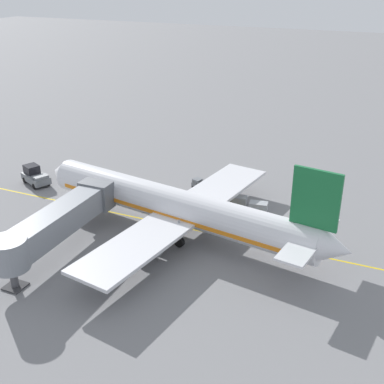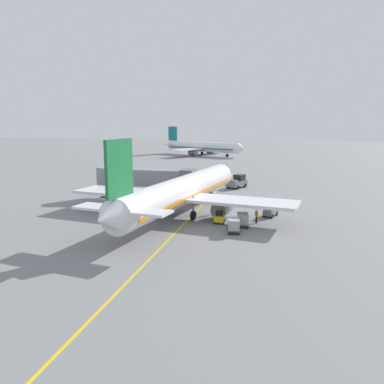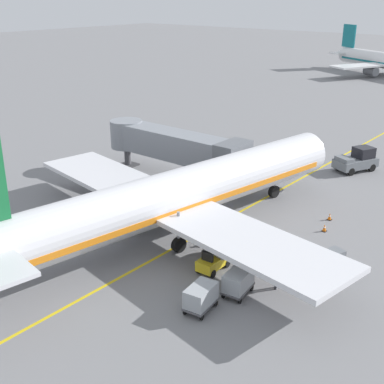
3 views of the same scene
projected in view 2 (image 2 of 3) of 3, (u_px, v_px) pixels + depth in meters
ground_plane at (195, 213)px, 53.45m from camera, size 400.00×400.00×0.00m
gate_lead_in_line at (195, 213)px, 53.45m from camera, size 0.24×80.00×0.01m
parked_airliner at (182, 191)px, 51.48m from camera, size 30.44×37.27×10.63m
jet_bridge at (145, 177)px, 62.21m from camera, size 16.24×3.50×4.98m
pushback_tractor at (237, 182)px, 73.04m from camera, size 3.80×4.91×2.40m
baggage_tug_lead at (271, 211)px, 51.36m from camera, size 1.94×2.75×1.62m
baggage_tug_trailing at (220, 216)px, 48.35m from camera, size 1.40×2.56×1.62m
baggage_cart_front at (243, 219)px, 46.20m from camera, size 1.60×2.97×1.58m
baggage_cart_second_in_train at (234, 225)px, 43.71m from camera, size 1.60×2.97×1.58m
ground_crew_wing_walker at (257, 215)px, 47.84m from camera, size 0.43×0.68×1.69m
ground_crew_loader at (214, 207)px, 52.40m from camera, size 0.72×0.34×1.69m
safety_cone_nose_left at (252, 204)px, 57.41m from camera, size 0.36×0.36×0.59m
safety_cone_nose_right at (249, 201)px, 59.70m from camera, size 0.36×0.36×0.59m
distant_taxiing_airliner at (202, 147)px, 140.97m from camera, size 33.21×27.80×10.10m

